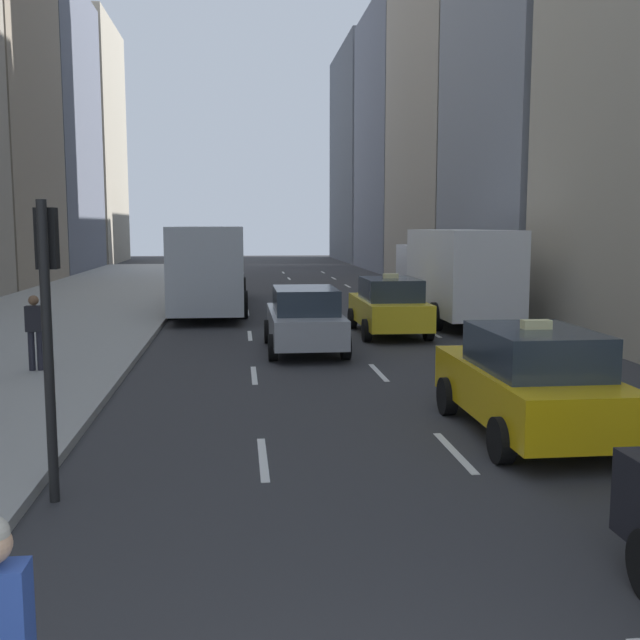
{
  "coord_description": "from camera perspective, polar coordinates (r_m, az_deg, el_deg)",
  "views": [
    {
      "loc": [
        -0.51,
        -2.33,
        3.31
      ],
      "look_at": [
        0.99,
        11.43,
        1.55
      ],
      "focal_mm": 42.0,
      "sensor_mm": 36.0,
      "label": 1
    }
  ],
  "objects": [
    {
      "name": "lane_markings",
      "position": [
        25.73,
        0.77,
        -0.13
      ],
      "size": [
        5.72,
        56.0,
        0.01
      ],
      "color": "white",
      "rests_on": "ground"
    },
    {
      "name": "box_truck",
      "position": [
        26.06,
        10.1,
        3.62
      ],
      "size": [
        2.58,
        8.4,
        3.15
      ],
      "color": "silver",
      "rests_on": "ground"
    },
    {
      "name": "sidewalk_left",
      "position": [
        30.21,
        -18.59,
        0.72
      ],
      "size": [
        8.0,
        66.0,
        0.15
      ],
      "primitive_type": "cube",
      "color": "#9E9E99",
      "rests_on": "ground"
    },
    {
      "name": "pedestrian_far_walking",
      "position": [
        17.4,
        -20.9,
        -0.62
      ],
      "size": [
        0.36,
        0.22,
        1.65
      ],
      "color": "#23232D",
      "rests_on": "sidewalk_left"
    },
    {
      "name": "taxi_second",
      "position": [
        22.7,
        5.28,
        1.08
      ],
      "size": [
        2.02,
        4.4,
        1.87
      ],
      "color": "yellow",
      "rests_on": "ground"
    },
    {
      "name": "city_bus",
      "position": [
        29.92,
        -8.35,
        4.26
      ],
      "size": [
        2.8,
        11.61,
        3.25
      ],
      "color": "#B7BCC1",
      "rests_on": "ground"
    },
    {
      "name": "traffic_light_pole",
      "position": [
        9.37,
        -20.04,
        1.32
      ],
      "size": [
        0.24,
        0.42,
        3.6
      ],
      "color": "black",
      "rests_on": "ground"
    },
    {
      "name": "sedan_black_near",
      "position": [
        19.64,
        -1.18,
        0.1
      ],
      "size": [
        2.02,
        4.5,
        1.69
      ],
      "color": "#9EA0A5",
      "rests_on": "ground"
    },
    {
      "name": "taxi_lead",
      "position": [
        12.2,
        15.66,
        -4.49
      ],
      "size": [
        2.02,
        4.4,
        1.87
      ],
      "color": "yellow",
      "rests_on": "ground"
    }
  ]
}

